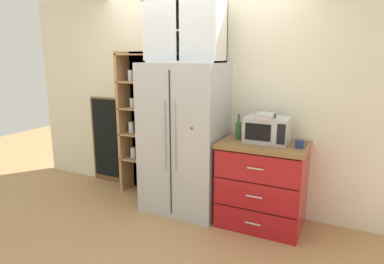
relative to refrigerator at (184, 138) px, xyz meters
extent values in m
plane|color=tan|center=(0.00, -0.03, -0.86)|extent=(10.81, 10.81, 0.00)
cube|color=silver|center=(0.00, 0.37, 0.42)|extent=(5.10, 0.10, 2.55)
cube|color=#B7BABF|center=(0.00, 0.00, 0.00)|extent=(0.91, 0.64, 1.71)
cube|color=black|center=(0.00, -0.32, 0.00)|extent=(0.01, 0.01, 1.58)
cylinder|color=#B7BABF|center=(-0.06, -0.33, 0.09)|extent=(0.02, 0.02, 0.77)
cylinder|color=#B7BABF|center=(0.06, -0.33, 0.09)|extent=(0.02, 0.02, 0.77)
cube|color=red|center=(0.25, -0.32, 0.21)|extent=(0.02, 0.01, 0.02)
cube|color=brown|center=(-0.75, 0.34, 0.06)|extent=(0.55, 0.04, 1.84)
cube|color=tan|center=(-0.99, 0.18, 0.06)|extent=(0.04, 0.27, 1.84)
cube|color=tan|center=(-0.51, 0.18, 0.06)|extent=(0.04, 0.27, 1.84)
cube|color=tan|center=(-0.75, 0.18, -0.41)|extent=(0.49, 0.27, 0.02)
cylinder|color=silver|center=(-0.86, 0.17, -0.33)|extent=(0.07, 0.07, 0.13)
cylinder|color=#E0C67F|center=(-0.86, 0.17, -0.35)|extent=(0.06, 0.06, 0.09)
cylinder|color=#B2B2B7|center=(-0.86, 0.17, -0.26)|extent=(0.07, 0.07, 0.01)
cylinder|color=silver|center=(-0.65, 0.19, -0.35)|extent=(0.08, 0.08, 0.10)
cylinder|color=beige|center=(-0.65, 0.19, -0.36)|extent=(0.07, 0.07, 0.07)
cylinder|color=#B2B2B7|center=(-0.65, 0.19, -0.30)|extent=(0.08, 0.08, 0.01)
cube|color=tan|center=(-0.75, 0.18, -0.07)|extent=(0.49, 0.27, 0.02)
cylinder|color=silver|center=(-0.88, 0.18, 0.01)|extent=(0.07, 0.07, 0.14)
cylinder|color=#CCB78C|center=(-0.88, 0.18, -0.01)|extent=(0.06, 0.06, 0.09)
cylinder|color=#B2B2B7|center=(-0.88, 0.18, 0.08)|extent=(0.07, 0.07, 0.01)
cylinder|color=silver|center=(-0.76, 0.18, 0.00)|extent=(0.06, 0.06, 0.12)
cylinder|color=#382316|center=(-0.76, 0.18, -0.02)|extent=(0.05, 0.05, 0.08)
cylinder|color=#B2B2B7|center=(-0.76, 0.18, 0.07)|extent=(0.06, 0.06, 0.01)
cylinder|color=silver|center=(-0.62, 0.19, -0.01)|extent=(0.07, 0.07, 0.10)
cylinder|color=white|center=(-0.62, 0.19, -0.03)|extent=(0.06, 0.06, 0.07)
cylinder|color=#B2B2B7|center=(-0.62, 0.19, 0.04)|extent=(0.06, 0.06, 0.01)
cube|color=tan|center=(-0.75, 0.18, 0.27)|extent=(0.49, 0.27, 0.02)
cylinder|color=silver|center=(-0.84, 0.18, 0.33)|extent=(0.06, 0.06, 0.11)
cylinder|color=white|center=(-0.84, 0.18, 0.32)|extent=(0.05, 0.05, 0.08)
cylinder|color=#B2B2B7|center=(-0.84, 0.18, 0.39)|extent=(0.06, 0.06, 0.01)
cylinder|color=silver|center=(-0.65, 0.18, 0.32)|extent=(0.07, 0.07, 0.09)
cylinder|color=#2D2D2D|center=(-0.65, 0.18, 0.31)|extent=(0.06, 0.06, 0.06)
cylinder|color=#B2B2B7|center=(-0.65, 0.18, 0.38)|extent=(0.06, 0.06, 0.01)
cube|color=tan|center=(-0.75, 0.18, 0.61)|extent=(0.49, 0.27, 0.02)
cylinder|color=silver|center=(-0.86, 0.18, 0.68)|extent=(0.06, 0.06, 0.13)
cylinder|color=#B77A38|center=(-0.86, 0.18, 0.66)|extent=(0.06, 0.06, 0.09)
cylinder|color=#B2B2B7|center=(-0.86, 0.18, 0.75)|extent=(0.06, 0.06, 0.01)
cylinder|color=silver|center=(-0.64, 0.19, 0.66)|extent=(0.08, 0.08, 0.10)
cylinder|color=brown|center=(-0.64, 0.19, 0.65)|extent=(0.07, 0.07, 0.06)
cylinder|color=#B2B2B7|center=(-0.64, 0.19, 0.72)|extent=(0.07, 0.07, 0.01)
cube|color=tan|center=(-0.75, 0.18, 0.94)|extent=(0.49, 0.27, 0.02)
cube|color=#A8161C|center=(0.92, 0.02, -0.42)|extent=(0.86, 0.61, 0.87)
cube|color=olive|center=(0.92, 0.02, 0.03)|extent=(0.89, 0.64, 0.04)
cube|color=black|center=(0.92, -0.29, -0.58)|extent=(0.84, 0.00, 0.01)
cube|color=silver|center=(0.92, -0.30, -0.71)|extent=(0.16, 0.01, 0.01)
cube|color=black|center=(0.92, -0.29, -0.29)|extent=(0.84, 0.00, 0.01)
cube|color=silver|center=(0.92, -0.30, -0.42)|extent=(0.16, 0.01, 0.01)
cube|color=black|center=(0.92, -0.29, 0.00)|extent=(0.84, 0.00, 0.01)
cube|color=silver|center=(0.92, -0.30, -0.13)|extent=(0.16, 0.01, 0.01)
cube|color=#B7BABF|center=(0.94, 0.07, 0.18)|extent=(0.44, 0.32, 0.26)
cube|color=black|center=(0.88, -0.10, 0.18)|extent=(0.26, 0.01, 0.17)
cube|color=black|center=(1.11, -0.10, 0.18)|extent=(0.08, 0.01, 0.20)
cube|color=#B7B7BC|center=(0.92, 0.00, 0.07)|extent=(0.17, 0.20, 0.03)
cube|color=#B7B7BC|center=(0.92, 0.07, 0.20)|extent=(0.17, 0.06, 0.30)
cube|color=#B7B7BC|center=(0.92, 0.00, 0.33)|extent=(0.17, 0.20, 0.06)
cylinder|color=black|center=(0.92, -0.01, 0.14)|extent=(0.11, 0.11, 0.12)
cylinder|color=navy|center=(1.28, -0.04, 0.09)|extent=(0.08, 0.08, 0.08)
torus|color=navy|center=(1.33, -0.04, 0.10)|extent=(0.05, 0.01, 0.05)
cylinder|color=#285B33|center=(0.63, 0.04, 0.15)|extent=(0.06, 0.06, 0.19)
cone|color=#285B33|center=(0.63, 0.04, 0.24)|extent=(0.06, 0.06, 0.04)
cylinder|color=#285B33|center=(0.63, 0.04, 0.27)|extent=(0.02, 0.02, 0.07)
cylinder|color=black|center=(0.63, 0.04, 0.31)|extent=(0.02, 0.02, 0.01)
cylinder|color=brown|center=(0.92, 0.02, 0.14)|extent=(0.07, 0.07, 0.18)
cone|color=brown|center=(0.92, 0.02, 0.24)|extent=(0.07, 0.07, 0.04)
cylinder|color=brown|center=(0.92, 0.02, 0.27)|extent=(0.03, 0.03, 0.07)
cylinder|color=black|center=(0.92, 0.02, 0.31)|extent=(0.03, 0.03, 0.01)
cube|color=silver|center=(0.00, 0.17, 1.19)|extent=(0.87, 0.02, 0.66)
cube|color=silver|center=(0.00, 0.02, 0.87)|extent=(0.87, 0.32, 0.02)
cube|color=silver|center=(-0.43, 0.02, 1.19)|extent=(0.02, 0.32, 0.66)
cube|color=silver|center=(0.43, 0.02, 1.19)|extent=(0.02, 0.32, 0.66)
cube|color=silver|center=(0.00, 0.02, 1.19)|extent=(0.84, 0.30, 0.02)
cube|color=silver|center=(-0.22, -0.13, 1.19)|extent=(0.40, 0.01, 0.62)
cube|color=silver|center=(0.22, -0.13, 1.19)|extent=(0.40, 0.01, 0.62)
cylinder|color=silver|center=(-0.30, 0.02, 0.88)|extent=(0.05, 0.05, 0.00)
cylinder|color=silver|center=(-0.30, 0.02, 0.91)|extent=(0.01, 0.01, 0.07)
cone|color=silver|center=(-0.30, 0.02, 0.97)|extent=(0.06, 0.06, 0.05)
cylinder|color=silver|center=(-0.10, 0.02, 0.88)|extent=(0.05, 0.05, 0.00)
cylinder|color=silver|center=(-0.10, 0.02, 0.91)|extent=(0.01, 0.01, 0.07)
cone|color=silver|center=(-0.10, 0.02, 0.97)|extent=(0.06, 0.06, 0.05)
cylinder|color=silver|center=(0.10, 0.02, 0.88)|extent=(0.05, 0.05, 0.00)
cylinder|color=silver|center=(0.10, 0.02, 0.91)|extent=(0.01, 0.01, 0.07)
cone|color=silver|center=(0.10, 0.02, 0.97)|extent=(0.06, 0.06, 0.05)
cylinder|color=silver|center=(0.30, 0.02, 0.88)|extent=(0.05, 0.05, 0.00)
cylinder|color=silver|center=(0.30, 0.02, 0.91)|extent=(0.01, 0.01, 0.07)
cone|color=silver|center=(0.30, 0.02, 0.97)|extent=(0.06, 0.06, 0.05)
cylinder|color=white|center=(-0.26, 0.02, 1.23)|extent=(0.06, 0.06, 0.07)
cylinder|color=white|center=(0.00, 0.02, 1.23)|extent=(0.06, 0.06, 0.07)
cylinder|color=white|center=(0.26, 0.02, 1.23)|extent=(0.06, 0.06, 0.07)
cube|color=brown|center=(-1.35, 0.30, -0.25)|extent=(0.60, 0.04, 1.22)
cube|color=black|center=(-1.35, 0.28, -0.22)|extent=(0.54, 0.01, 1.12)
camera|label=1|loc=(1.70, -3.27, 0.92)|focal=30.89mm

